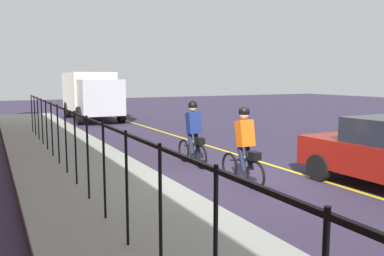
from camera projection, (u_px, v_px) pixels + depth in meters
The scene contains 7 objects.
ground_plane at pixel (247, 181), 9.44m from camera, with size 80.00×80.00×0.00m, color #2F273C.
lane_line_centre at pixel (298, 173), 10.17m from camera, with size 36.00×0.12×0.01m, color yellow.
sidewalk at pixel (107, 197), 7.89m from camera, with size 40.00×3.20×0.15m, color gray.
iron_fence at pixel (75, 134), 8.44m from camera, with size 18.92×0.04×1.60m.
cyclist_lead at pixel (193, 133), 10.96m from camera, with size 1.71×0.36×1.83m.
cyclist_follow at pixel (244, 146), 8.93m from camera, with size 1.71×0.36×1.83m.
box_truck_background at pixel (91, 93), 23.27m from camera, with size 6.78×2.70×2.78m.
Camera 1 is at (-7.57, 5.40, 2.44)m, focal length 36.80 mm.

